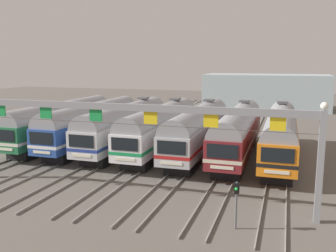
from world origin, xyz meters
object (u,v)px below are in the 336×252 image
Objects in this scene: commuter_train_stainless at (198,128)px; commuter_train_maroon at (238,130)px; commuter_train_blue at (93,122)px; commuter_train_green at (62,121)px; commuter_train_silver at (126,124)px; commuter_train_orange at (280,132)px; catenary_gantry at (96,119)px; yard_signal_mast at (236,196)px; commuter_train_white at (161,126)px.

commuter_train_stainless and commuter_train_maroon have the same top height.
commuter_train_blue is at bearing -179.98° from commuter_train_stainless.
commuter_train_silver reaches higher than commuter_train_green.
commuter_train_orange reaches higher than commuter_train_green.
commuter_train_orange is (19.38, 0.00, 0.00)m from commuter_train_blue.
catenary_gantry is (-11.63, -13.50, 2.72)m from commuter_train_orange.
commuter_train_blue is at bearing 0.00° from commuter_train_green.
commuter_train_maroon is at bearing 96.99° from yard_signal_mast.
commuter_train_stainless is 0.63× the size of catenary_gantry.
commuter_train_blue is at bearing 137.82° from yard_signal_mast.
commuter_train_maroon is at bearing 0.01° from commuter_train_green.
commuter_train_green is 1.00× the size of commuter_train_stainless.
commuter_train_maroon is at bearing 0.00° from commuter_train_white.
catenary_gantry reaches higher than commuter_train_green.
commuter_train_white and commuter_train_stainless have the same top height.
commuter_train_white reaches higher than commuter_train_blue.
commuter_train_maroon is (7.75, 0.00, 0.00)m from commuter_train_white.
commuter_train_maroon is at bearing 0.02° from commuter_train_blue.
yard_signal_mast is at bearing -58.50° from commuter_train_white.
commuter_train_silver and commuter_train_white have the same top height.
commuter_train_orange is (11.63, 0.00, 0.00)m from commuter_train_white.
commuter_train_stainless is (11.63, 0.00, 0.00)m from commuter_train_blue.
commuter_train_stainless is at bearing 73.98° from catenary_gantry.
commuter_train_green is at bearing 143.44° from yard_signal_mast.
commuter_train_stainless and commuter_train_orange have the same top height.
commuter_train_stainless is at bearing 180.00° from commuter_train_orange.
commuter_train_stainless is at bearing 180.00° from commuter_train_maroon.
commuter_train_blue is 1.00× the size of commuter_train_orange.
commuter_train_silver is at bearing 0.06° from commuter_train_blue.
commuter_train_green is 11.63m from commuter_train_white.
catenary_gantry is at bearing 166.57° from yard_signal_mast.
commuter_train_green is 3.88m from commuter_train_blue.
yard_signal_mast is (9.69, -2.31, -3.51)m from catenary_gantry.
catenary_gantry is (3.88, -13.50, 2.72)m from commuter_train_silver.
commuter_train_silver is 1.00× the size of commuter_train_stainless.
commuter_train_silver is 7.75m from commuter_train_stainless.
commuter_train_orange is at bearing 0.00° from commuter_train_white.
commuter_train_green is at bearing -179.98° from commuter_train_white.
commuter_train_blue is 19.38m from commuter_train_orange.
commuter_train_orange is at bearing 0.00° from commuter_train_stainless.
commuter_train_orange is at bearing 0.01° from commuter_train_blue.
commuter_train_silver is 0.63× the size of catenary_gantry.
commuter_train_maroon is 6.68× the size of yard_signal_mast.
commuter_train_maroon is at bearing 0.00° from commuter_train_stainless.
catenary_gantry is (-3.88, -13.50, 2.72)m from commuter_train_stainless.
commuter_train_green is 26.55m from yard_signal_mast.
commuter_train_stainless is 16.87m from yard_signal_mast.
commuter_train_white is at bearing 0.00° from commuter_train_silver.
commuter_train_orange is at bearing 0.01° from commuter_train_green.
commuter_train_maroon is (3.88, 0.00, 0.00)m from commuter_train_stainless.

